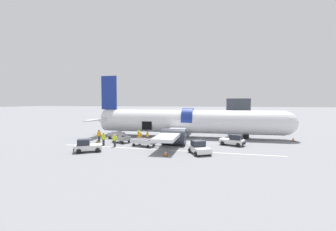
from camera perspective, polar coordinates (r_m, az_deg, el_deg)
name	(u,v)px	position (r m, az deg, el deg)	size (l,w,h in m)	color
ground_plane	(192,142)	(33.55, 6.19, -6.72)	(500.00, 500.00, 0.00)	slate
apron_marking_line	(163,150)	(28.05, -1.28, -8.71)	(28.00, 1.01, 0.01)	silver
jet_bridge_stub	(235,108)	(45.45, 16.77, 1.76)	(3.88, 14.13, 6.50)	#4C4C51
airplane	(185,122)	(37.88, 4.42, -1.61)	(34.06, 27.40, 10.58)	silver
baggage_tug_lead	(87,146)	(28.50, -19.86, -7.38)	(3.42, 2.79, 1.52)	white
baggage_tug_mid	(233,141)	(31.98, 16.17, -6.14)	(3.57, 2.66, 1.51)	white
baggage_tug_rear	(199,148)	(26.15, 7.94, -8.21)	(2.83, 3.31, 1.46)	white
baggage_cart_loading	(121,139)	(33.51, -11.75, -5.97)	(3.43, 2.33, 1.05)	#999BA0
baggage_cart_queued	(117,135)	(37.36, -12.89, -4.95)	(3.37, 1.80, 1.01)	#999BA0
baggage_cart_empty	(144,143)	(30.30, -6.10, -6.92)	(4.19, 2.38, 0.95)	silver
ground_crew_loader_a	(140,137)	(33.06, -7.15, -5.34)	(0.57, 0.48, 1.66)	#1E2338
ground_crew_loader_b	(104,139)	(31.93, -16.06, -5.71)	(0.54, 0.55, 1.71)	#2D2D33
ground_crew_driver	(99,135)	(34.85, -17.10, -4.88)	(0.56, 0.60, 1.82)	#2D2D33
ground_crew_supervisor	(115,140)	(30.67, -13.38, -6.09)	(0.53, 0.53, 1.67)	#2D2D33
ground_crew_helper	(139,134)	(34.65, -7.43, -4.80)	(0.46, 0.63, 1.82)	#1E2338
ground_crew_marshal	(147,136)	(33.41, -5.27, -5.32)	(0.47, 0.54, 1.57)	#1E2338
suitcase_on_tarmac_upright	(98,143)	(32.71, -17.29, -6.67)	(0.50, 0.26, 0.61)	olive
safety_cone_nose	(293,139)	(38.93, 29.19, -5.34)	(0.62, 0.62, 0.55)	black
safety_cone_engine_left	(166,153)	(24.92, -0.64, -9.54)	(0.51, 0.51, 0.66)	black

